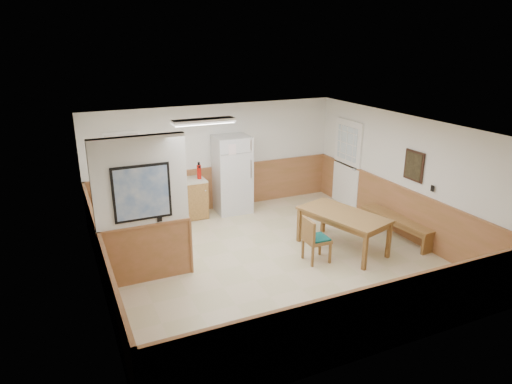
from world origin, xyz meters
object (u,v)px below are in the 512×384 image
dining_bench (397,222)px  fire_extinguisher (199,171)px  dining_table (343,218)px  soap_bottle (123,183)px  refrigerator (232,174)px  dining_chair (313,237)px

dining_bench → fire_extinguisher: 4.43m
dining_table → soap_bottle: soap_bottle is taller
refrigerator → dining_table: size_ratio=0.96×
refrigerator → soap_bottle: (-2.48, 0.03, 0.10)m
dining_bench → fire_extinguisher: bearing=133.8°
refrigerator → dining_bench: 3.83m
fire_extinguisher → dining_chair: bearing=-67.8°
dining_table → soap_bottle: (-3.65, 2.84, 0.35)m
fire_extinguisher → dining_table: bearing=-54.0°
dining_bench → soap_bottle: (-5.00, 2.86, 0.66)m
dining_table → dining_bench: size_ratio=1.06×
dining_table → fire_extinguisher: bearing=108.0°
dining_table → dining_chair: 0.84m
dining_bench → refrigerator: bearing=126.1°
refrigerator → dining_chair: size_ratio=2.13×
fire_extinguisher → soap_bottle: bearing=-179.7°
refrigerator → fire_extinguisher: size_ratio=4.65×
dining_bench → dining_chair: (-2.15, -0.20, 0.15)m
dining_table → soap_bottle: size_ratio=9.12×
refrigerator → fire_extinguisher: (-0.80, 0.01, 0.16)m
refrigerator → soap_bottle: bearing=-179.1°
dining_table → fire_extinguisher: size_ratio=4.86×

